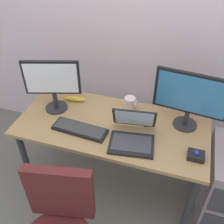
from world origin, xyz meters
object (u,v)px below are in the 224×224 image
keyboard (80,129)px  trackball_mouse (196,155)px  banana (75,99)px  monitor_main (191,97)px  cell_phone (146,120)px  laptop (133,134)px  coffee_mug (130,103)px  monitor_side (52,82)px

keyboard → trackball_mouse: trackball_mouse is taller
keyboard → banana: (-0.18, 0.33, 0.01)m
monitor_main → cell_phone: (-0.29, -0.03, -0.26)m
laptop → coffee_mug: 0.37m
monitor_side → banana: monitor_side is taller
banana → laptop: bearing=-27.9°
laptop → cell_phone: 0.25m
laptop → banana: 0.65m
monitor_side → keyboard: 0.42m
coffee_mug → banana: bearing=-174.2°
trackball_mouse → cell_phone: bearing=144.6°
keyboard → laptop: 0.40m
keyboard → trackball_mouse: 0.84m
trackball_mouse → banana: (-1.02, 0.34, -0.00)m
monitor_main → monitor_side: bearing=-174.1°
trackball_mouse → cell_phone: (-0.39, 0.28, -0.02)m
banana → monitor_side: bearing=-126.5°
trackball_mouse → laptop: bearing=175.1°
laptop → trackball_mouse: size_ratio=3.23×
laptop → cell_phone: bearing=77.1°
banana → coffee_mug: bearing=5.8°
banana → cell_phone: bearing=-6.2°
monitor_side → monitor_main: bearing=5.9°
coffee_mug → banana: size_ratio=0.53×
keyboard → trackball_mouse: size_ratio=3.80×
monitor_side → keyboard: bearing=-33.5°
monitor_side → keyboard: size_ratio=1.03×
trackball_mouse → coffee_mug: 0.68m
laptop → monitor_main: bearing=38.3°
trackball_mouse → banana: size_ratio=0.58×
monitor_side → cell_phone: 0.78m
trackball_mouse → banana: bearing=161.4°
monitor_side → banana: size_ratio=2.27×
monitor_main → coffee_mug: (-0.45, 0.08, -0.21)m
keyboard → monitor_main: bearing=21.8°
laptop → banana: size_ratio=1.87×
coffee_mug → cell_phone: (0.16, -0.12, -0.04)m
coffee_mug → monitor_side: bearing=-161.9°
monitor_main → keyboard: monitor_main is taller
trackball_mouse → coffee_mug: coffee_mug is taller
laptop → coffee_mug: laptop is taller
coffee_mug → laptop: bearing=-73.1°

